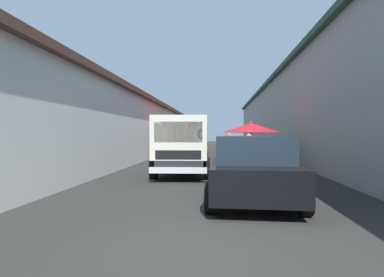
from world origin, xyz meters
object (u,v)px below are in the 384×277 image
Objects in this scene: parked_scooter at (251,151)px; fruit_stall_near_left at (251,131)px; hatchback_car at (251,167)px; plastic_stool at (270,166)px; delivery_truck at (182,147)px; fruit_stall_far_right at (192,133)px; vendor_in_shade at (229,142)px; fruit_stall_far_left at (183,130)px; vendor_by_crates at (249,152)px.

fruit_stall_near_left is at bearing 174.11° from parked_scooter.
plastic_stool is at bearing -15.04° from hatchback_car.
parked_scooter is (8.14, -3.26, -0.59)m from delivery_truck.
delivery_truck is at bearing 102.59° from plastic_stool.
fruit_stall_far_right reaches higher than parked_scooter.
parked_scooter is 3.88× the size of plastic_stool.
vendor_in_shade reaches higher than plastic_stool.
fruit_stall_near_left is 8.39m from vendor_in_shade.
delivery_truck is (-3.09, 2.74, -0.58)m from fruit_stall_near_left.
delivery_truck is 11.60m from vendor_in_shade.
plastic_stool is (0.71, -3.17, -0.71)m from delivery_truck.
fruit_stall_far_left reaches higher than vendor_in_shade.
fruit_stall_far_right reaches higher than hatchback_car.
fruit_stall_far_left is at bearing 14.94° from hatchback_car.
fruit_stall_near_left is at bearing -41.56° from delivery_truck.
vendor_by_crates is (-2.52, 0.34, -0.76)m from fruit_stall_near_left.
fruit_stall_far_left reaches higher than vendor_by_crates.
parked_scooter is at bearing -0.66° from plastic_stool.
hatchback_car is (-6.57, 0.69, -0.88)m from fruit_stall_near_left.
fruit_stall_far_right is 5.18× the size of plastic_stool.
fruit_stall_far_left is 5.72m from fruit_stall_near_left.
fruit_stall_far_left is 1.89× the size of vendor_by_crates.
fruit_stall_far_left is 8.04m from plastic_stool.
fruit_stall_near_left is 0.51× the size of delivery_truck.
hatchback_car is 9.08× the size of plastic_stool.
parked_scooter is (-3.28, -1.21, -0.50)m from vendor_in_shade.
plastic_stool is at bearing -77.41° from delivery_truck.
vendor_by_crates is 10.86m from vendor_in_shade.
hatchback_car is at bearing 174.04° from parked_scooter.
fruit_stall_far_left is at bearing 39.37° from fruit_stall_near_left.
parked_scooter is (5.05, -0.52, -1.17)m from fruit_stall_near_left.
fruit_stall_far_right is 6.03m from parked_scooter.
delivery_truck is 2.47m from vendor_by_crates.
fruit_stall_near_left is 5.21m from parked_scooter.
delivery_truck reaches higher than vendor_by_crates.
vendor_in_shade is at bearing -36.84° from fruit_stall_far_left.
fruit_stall_far_right is 1.33× the size of parked_scooter.
fruit_stall_far_right is at bearing 15.08° from vendor_by_crates.
delivery_truck is 3.33m from plastic_stool.
fruit_stall_near_left is 1.70× the size of vendor_by_crates.
fruit_stall_far_left is 1.11× the size of fruit_stall_near_left.
delivery_truck reaches higher than vendor_in_shade.
fruit_stall_near_left is at bearing -7.65° from vendor_by_crates.
fruit_stall_far_left is 1.27× the size of fruit_stall_far_right.
plastic_stool is (-6.80, -4.06, -1.42)m from fruit_stall_far_left.
vendor_in_shade is at bearing -10.14° from delivery_truck.
hatchback_car is 2.41× the size of vendor_in_shade.
fruit_stall_near_left is 6.67m from hatchback_car.
fruit_stall_far_right is 3.09m from vendor_in_shade.
delivery_truck is 3.05× the size of vendor_in_shade.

